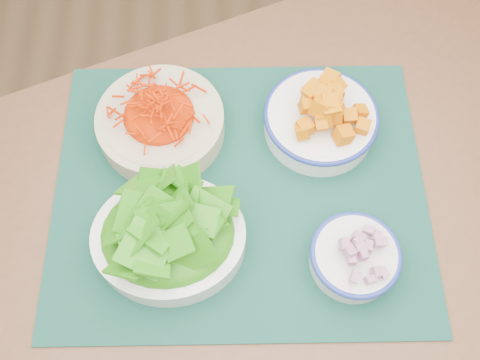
# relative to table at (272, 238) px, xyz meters

# --- Properties ---
(table) EXTENTS (1.46, 1.22, 0.75)m
(table) POSITION_rel_table_xyz_m (0.00, 0.00, 0.00)
(table) COLOR brown
(table) RESTS_ON ground
(placemat) EXTENTS (0.62, 0.51, 0.00)m
(placemat) POSITION_rel_table_xyz_m (-0.05, 0.05, 0.10)
(placemat) COLOR #0A2C24
(placemat) RESTS_ON table
(carrot_bowl) EXTENTS (0.25, 0.25, 0.08)m
(carrot_bowl) POSITION_rel_table_xyz_m (-0.18, 0.17, 0.14)
(carrot_bowl) COLOR #C5B492
(carrot_bowl) RESTS_ON placemat
(squash_bowl) EXTENTS (0.23, 0.23, 0.10)m
(squash_bowl) POSITION_rel_table_xyz_m (0.09, 0.16, 0.14)
(squash_bowl) COLOR white
(squash_bowl) RESTS_ON placemat
(lettuce_bowl) EXTENTS (0.23, 0.20, 0.10)m
(lettuce_bowl) POSITION_rel_table_xyz_m (-0.17, -0.04, 0.15)
(lettuce_bowl) COLOR white
(lettuce_bowl) RESTS_ON placemat
(onion_bowl) EXTENTS (0.14, 0.14, 0.07)m
(onion_bowl) POSITION_rel_table_xyz_m (0.11, -0.08, 0.13)
(onion_bowl) COLOR silver
(onion_bowl) RESTS_ON placemat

